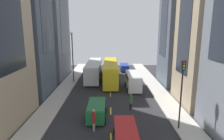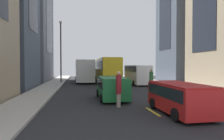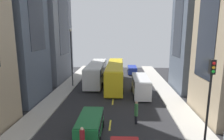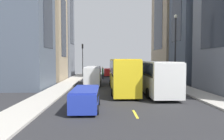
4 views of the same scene
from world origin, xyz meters
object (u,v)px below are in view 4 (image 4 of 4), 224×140
Objects in this scene: city_bus_white at (152,74)px; delivery_van_white at (93,74)px; car_blue_0 at (85,97)px; car_red_1 at (108,72)px; pedestrian_crossing_near at (122,71)px; pedestrian_waiting_curb at (103,73)px; streetcar_yellow at (122,72)px; car_green_2 at (123,73)px; traffic_light_near_corner at (83,54)px.

delivery_van_white is (6.86, -6.49, -0.49)m from city_bus_white.
car_blue_0 is 1.01× the size of car_red_1.
city_bus_white reaches higher than pedestrian_crossing_near.
car_red_1 is at bearing -179.83° from pedestrian_waiting_curb.
pedestrian_waiting_curb reaches higher than car_red_1.
city_bus_white is 15.89m from pedestrian_waiting_curb.
streetcar_yellow is 3.10× the size of car_green_2.
delivery_van_white is at bearing 102.40° from traffic_light_near_corner.
streetcar_yellow is 20.11m from car_red_1.
car_green_2 is (-5.22, -10.47, -0.54)m from delivery_van_white.
pedestrian_crossing_near reaches higher than car_red_1.
pedestrian_crossing_near is 0.33× the size of traffic_light_near_corner.
car_red_1 is 6.88m from traffic_light_near_corner.
car_green_2 is (-2.79, 4.87, 0.03)m from car_red_1.
car_blue_0 is at bearing 7.28° from pedestrian_waiting_curb.
car_green_2 is at bearing -101.33° from car_blue_0.
streetcar_yellow reaches higher than pedestrian_crossing_near.
delivery_van_white is at bearing 179.04° from pedestrian_crossing_near.
streetcar_yellow reaches higher than car_blue_0.
pedestrian_crossing_near reaches higher than car_green_2.
car_blue_0 is (3.32, 9.27, -1.23)m from streetcar_yellow.
city_bus_white reaches higher than car_red_1.
pedestrian_crossing_near is at bearing 150.51° from pedestrian_waiting_curb.
streetcar_yellow is at bearing 84.05° from car_green_2.
car_blue_0 is (6.54, 7.48, -1.12)m from city_bus_white.
car_blue_0 is 29.39m from car_red_1.
delivery_van_white is 8.46m from pedestrian_waiting_curb.
pedestrian_waiting_curb is (3.96, 2.11, 0.21)m from car_green_2.
city_bus_white reaches higher than car_blue_0.
car_red_1 is 3.52m from pedestrian_crossing_near.
car_green_2 is (-1.58, -15.17, -1.15)m from streetcar_yellow.
car_red_1 is 7.09m from pedestrian_waiting_curb.
car_green_2 is at bearing 119.74° from car_red_1.
car_red_1 is at bearing -78.54° from city_bus_white.
traffic_light_near_corner is at bearing 111.90° from pedestrian_crossing_near.
traffic_light_near_corner is (8.10, -2.64, 3.71)m from car_green_2.
traffic_light_near_corner is (8.16, 0.17, 3.52)m from pedestrian_crossing_near.
pedestrian_waiting_curb is (5.60, -14.85, -0.82)m from city_bus_white.
pedestrian_waiting_curb reaches higher than car_green_2.
car_green_2 is (1.64, -16.96, -1.03)m from city_bus_white.
car_green_2 is (-4.90, -24.44, 0.08)m from car_blue_0.
car_red_1 is 1.96× the size of pedestrian_crossing_near.
pedestrian_crossing_near is 6.35m from pedestrian_waiting_curb.
pedestrian_waiting_curb reaches higher than pedestrian_crossing_near.
traffic_light_near_corner is (4.15, -4.75, 3.50)m from pedestrian_waiting_curb.
pedestrian_crossing_near is at bearing -95.21° from streetcar_yellow.
pedestrian_crossing_near is at bearing -100.31° from car_blue_0.
pedestrian_crossing_near is at bearing -91.16° from car_green_2.
car_green_2 is 1.97× the size of pedestrian_crossing_near.
car_red_1 is (-2.43, -15.35, -0.57)m from delivery_van_white.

